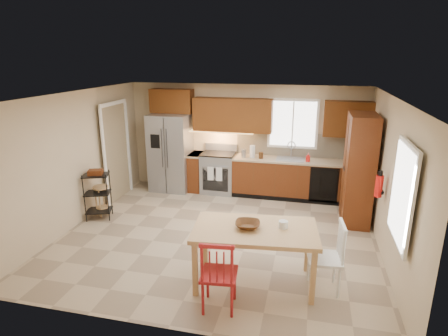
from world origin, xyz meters
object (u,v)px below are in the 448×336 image
pantry (359,170)px  table_jar (283,226)px  refrigerator (171,152)px  table_bowl (248,228)px  bar_stool (102,201)px  chair_white (324,257)px  fire_extinguisher (379,186)px  utility_cart (98,195)px  chair_red (219,273)px  range_stove (219,173)px  soap_bottle (308,157)px  dining_table (254,256)px

pantry → table_jar: pantry is taller
refrigerator → table_bowl: size_ratio=5.29×
table_bowl → bar_stool: bearing=153.6°
chair_white → table_jar: chair_white is taller
fire_extinguisher → table_jar: 1.97m
utility_cart → table_jar: bearing=-39.8°
chair_red → table_jar: bearing=40.3°
range_stove → utility_cart: bearing=-134.2°
chair_white → table_bowl: 1.11m
fire_extinguisher → table_bowl: bearing=-142.4°
refrigerator → table_jar: refrigerator is taller
refrigerator → pantry: bearing=-12.6°
table_jar → bar_stool: (-3.72, 1.50, -0.56)m
table_bowl → table_jar: 0.49m
range_stove → table_bowl: 3.74m
refrigerator → range_stove: (1.15, 0.06, -0.45)m
soap_bottle → table_jar: (-0.26, -3.30, -0.12)m
chair_red → utility_cart: (-3.00, 2.14, -0.02)m
table_bowl → table_jar: size_ratio=2.18×
pantry → utility_cart: (-4.93, -1.02, -0.57)m
refrigerator → fire_extinguisher: bearing=-24.5°
refrigerator → chair_red: bearing=-61.7°
chair_red → bar_stool: 3.76m
dining_table → utility_cart: size_ratio=1.79×
table_bowl → chair_red: bearing=-110.6°
range_stove → fire_extinguisher: bearing=-32.6°
bar_stool → dining_table: bearing=-39.8°
chair_white → bar_stool: chair_white is taller
chair_white → table_jar: size_ratio=6.32×
table_bowl → utility_cart: utility_cart is taller
refrigerator → range_stove: bearing=3.0°
refrigerator → chair_white: refrigerator is taller
table_jar → table_bowl: bearing=-167.5°
utility_cart → fire_extinguisher: bearing=-19.7°
range_stove → dining_table: range_stove is taller
range_stove → soap_bottle: soap_bottle is taller
range_stove → bar_stool: 2.72m
fire_extinguisher → pantry: bearing=100.8°
chair_white → pantry: bearing=-20.5°
table_bowl → bar_stool: table_bowl is taller
soap_bottle → chair_white: 3.41m
soap_bottle → utility_cart: bearing=-154.2°
fire_extinguisher → chair_red: size_ratio=0.36×
chair_red → table_jar: (0.72, 0.76, 0.37)m
pantry → table_jar: 2.70m
fire_extinguisher → table_jar: size_ratio=2.28×
fire_extinguisher → utility_cart: bearing=179.7°
soap_bottle → pantry: pantry is taller
table_jar → utility_cart: size_ratio=0.17×
refrigerator → utility_cart: size_ratio=1.91×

